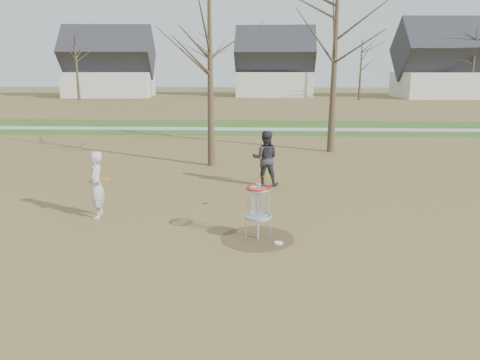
% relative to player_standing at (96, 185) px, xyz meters
% --- Properties ---
extents(ground, '(160.00, 160.00, 0.00)m').
position_rel_player_standing_xyz_m(ground, '(4.46, -1.47, -0.93)').
color(ground, brown).
rests_on(ground, ground).
extents(green_band, '(160.00, 8.00, 0.01)m').
position_rel_player_standing_xyz_m(green_band, '(4.46, 19.53, -0.92)').
color(green_band, '#2D5119').
rests_on(green_band, ground).
extents(footpath, '(160.00, 1.50, 0.01)m').
position_rel_player_standing_xyz_m(footpath, '(4.46, 18.53, -0.91)').
color(footpath, '#9E9E99').
rests_on(footpath, green_band).
extents(dirt_circle, '(1.80, 1.80, 0.01)m').
position_rel_player_standing_xyz_m(dirt_circle, '(4.46, -1.47, -0.92)').
color(dirt_circle, '#47331E').
rests_on(dirt_circle, ground).
extents(player_standing, '(0.55, 0.74, 1.85)m').
position_rel_player_standing_xyz_m(player_standing, '(0.00, 0.00, 0.00)').
color(player_standing, silver).
rests_on(player_standing, ground).
extents(player_throwing, '(0.97, 0.78, 1.93)m').
position_rel_player_standing_xyz_m(player_throwing, '(4.69, 3.78, 0.04)').
color(player_throwing, '#2E2D32').
rests_on(player_throwing, ground).
extents(disc_grounded, '(0.22, 0.22, 0.02)m').
position_rel_player_standing_xyz_m(disc_grounded, '(4.96, -1.79, -0.91)').
color(disc_grounded, white).
rests_on(disc_grounded, dirt_circle).
extents(discs_in_play, '(4.53, 0.95, 0.11)m').
position_rel_player_standing_xyz_m(discs_in_play, '(2.63, 0.09, 0.22)').
color(discs_in_play, orange).
rests_on(discs_in_play, ground).
extents(disc_golf_basket, '(0.64, 0.64, 1.35)m').
position_rel_player_standing_xyz_m(disc_golf_basket, '(4.46, -1.47, -0.01)').
color(disc_golf_basket, '#9EA3AD').
rests_on(disc_golf_basket, ground).
extents(bare_trees, '(52.62, 44.98, 9.00)m').
position_rel_player_standing_xyz_m(bare_trees, '(6.24, 34.32, 4.42)').
color(bare_trees, '#382B1E').
rests_on(bare_trees, ground).
extents(houses_row, '(56.51, 10.01, 7.26)m').
position_rel_player_standing_xyz_m(houses_row, '(8.78, 51.09, 2.60)').
color(houses_row, silver).
rests_on(houses_row, ground).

